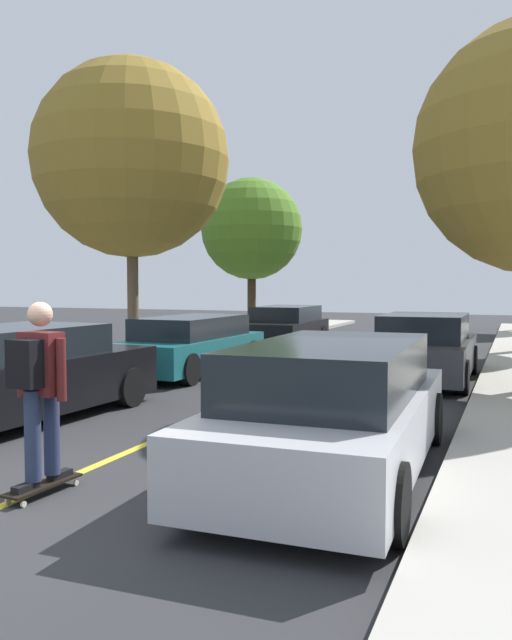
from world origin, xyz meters
TOP-DOWN VIEW (x-y plane):
  - ground at (0.00, 0.00)m, footprint 80.00×80.00m
  - center_line at (0.00, 4.00)m, footprint 0.12×39.20m
  - parked_car_left_nearest at (-2.50, 2.65)m, footprint 2.11×4.71m
  - parked_car_left_near at (-2.50, 8.11)m, footprint 1.83×4.50m
  - parked_car_left_far at (-2.50, 14.37)m, footprint 1.99×4.11m
  - parked_car_right_nearest at (2.50, 1.92)m, footprint 2.00×4.73m
  - parked_car_right_near at (2.50, 8.87)m, footprint 1.92×4.26m
  - street_tree_left_nearest at (-4.58, 8.97)m, footprint 4.79×4.79m
  - street_tree_left_near at (-4.58, 16.58)m, footprint 3.60×3.60m
  - skateboard at (0.12, 0.25)m, footprint 0.27×0.85m
  - skateboarder at (0.12, 0.22)m, footprint 0.58×0.70m

SIDE VIEW (x-z plane):
  - ground at x=0.00m, z-range 0.00..0.00m
  - center_line at x=0.00m, z-range 0.00..0.01m
  - skateboard at x=0.12m, z-range 0.04..0.14m
  - parked_car_left_near at x=-2.50m, z-range 0.01..1.28m
  - parked_car_left_far at x=-2.50m, z-range 0.00..1.31m
  - parked_car_right_near at x=2.50m, z-range -0.02..1.36m
  - parked_car_left_nearest at x=-2.50m, z-range -0.01..1.37m
  - parked_car_right_nearest at x=2.50m, z-range -0.01..1.39m
  - skateboarder at x=0.12m, z-range 0.22..1.94m
  - street_tree_left_near at x=-4.58m, z-range 1.14..6.76m
  - street_tree_left_nearest at x=-4.58m, z-range 1.39..8.68m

